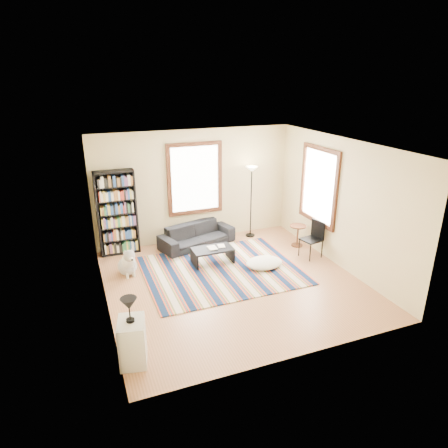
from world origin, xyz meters
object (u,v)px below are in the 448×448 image
object	(u,v)px
folding_chair	(311,240)
dog	(127,261)
sofa	(197,235)
bookshelf	(117,213)
white_cabinet	(132,342)
floor_cushion	(264,263)
side_table	(298,236)
coffee_table	(213,256)
floor_lamp	(251,202)

from	to	relation	value
folding_chair	dog	distance (m)	4.17
sofa	bookshelf	xyz separation A→B (m)	(-1.83, 0.27, 0.73)
bookshelf	dog	world-z (taller)	bookshelf
folding_chair	white_cabinet	xyz separation A→B (m)	(-4.45, -2.18, -0.08)
floor_cushion	side_table	size ratio (longest dim) A/B	1.54
coffee_table	floor_cushion	distance (m)	1.17
bookshelf	floor_lamp	size ratio (longest dim) A/B	1.08
bookshelf	folding_chair	size ratio (longest dim) A/B	2.33
floor_cushion	white_cabinet	size ratio (longest dim) A/B	1.19
white_cabinet	sofa	bearing A→B (deg)	71.60
floor_cushion	white_cabinet	bearing A→B (deg)	-146.95
sofa	bookshelf	size ratio (longest dim) A/B	0.94
floor_lamp	side_table	size ratio (longest dim) A/B	3.44
coffee_table	floor_lamp	size ratio (longest dim) A/B	0.48
sofa	folding_chair	distance (m)	2.77
floor_lamp	white_cabinet	world-z (taller)	floor_lamp
floor_cushion	white_cabinet	distance (m)	3.83
bookshelf	dog	xyz separation A→B (m)	(-0.01, -1.18, -0.69)
dog	folding_chair	bearing A→B (deg)	-19.32
side_table	dog	bearing A→B (deg)	179.89
bookshelf	coffee_table	size ratio (longest dim) A/B	2.22
floor_lamp	folding_chair	xyz separation A→B (m)	(0.76, -1.69, -0.50)
sofa	floor_lamp	world-z (taller)	floor_lamp
floor_cushion	coffee_table	bearing A→B (deg)	148.66
coffee_table	white_cabinet	xyz separation A→B (m)	(-2.21, -2.69, 0.17)
floor_lamp	white_cabinet	xyz separation A→B (m)	(-3.69, -3.86, -0.58)
bookshelf	side_table	world-z (taller)	bookshelf
coffee_table	folding_chair	distance (m)	2.31
folding_chair	side_table	bearing A→B (deg)	73.16
sofa	coffee_table	bearing A→B (deg)	-104.34
floor_cushion	sofa	bearing A→B (deg)	121.35
floor_cushion	bookshelf	bearing A→B (deg)	145.69
floor_lamp	folding_chair	world-z (taller)	floor_lamp
bookshelf	folding_chair	world-z (taller)	bookshelf
dog	floor_cushion	bearing A→B (deg)	-24.97
coffee_table	floor_cushion	world-z (taller)	coffee_table
coffee_table	floor_lamp	distance (m)	2.03
sofa	coffee_table	size ratio (longest dim) A/B	2.08
floor_lamp	floor_cushion	bearing A→B (deg)	-105.29
sofa	white_cabinet	world-z (taller)	white_cabinet
coffee_table	folding_chair	xyz separation A→B (m)	(2.24, -0.51, 0.25)
side_table	folding_chair	distance (m)	0.68
bookshelf	coffee_table	bearing A→B (deg)	-35.82
floor_lamp	white_cabinet	bearing A→B (deg)	-133.69
white_cabinet	dog	world-z (taller)	white_cabinet
side_table	folding_chair	size ratio (longest dim) A/B	0.63
floor_lamp	dog	bearing A→B (deg)	-163.18
bookshelf	coffee_table	world-z (taller)	bookshelf
floor_lamp	coffee_table	bearing A→B (deg)	-141.63
floor_cushion	side_table	bearing A→B (deg)	30.23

